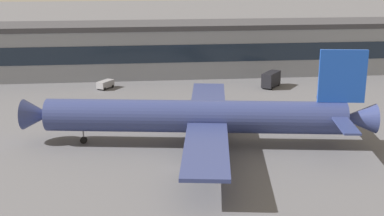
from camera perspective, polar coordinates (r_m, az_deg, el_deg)
ground_plane at (r=83.25m, az=1.62°, el=-4.20°), size 600.00×600.00×0.00m
terminal_building at (r=134.47m, az=-1.49°, el=6.49°), size 192.18×15.27×13.11m
airliner at (r=82.35m, az=0.93°, el=-0.93°), size 55.54×47.79×15.51m
stair_truck at (r=122.26m, az=8.61°, el=3.16°), size 5.49×6.26×3.55m
follow_me_car at (r=121.22m, az=-9.42°, el=2.58°), size 3.99×4.72×1.85m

